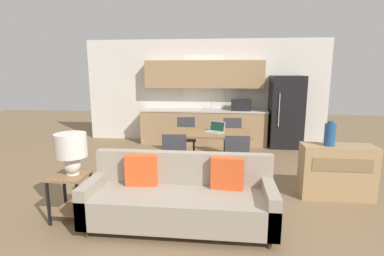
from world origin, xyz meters
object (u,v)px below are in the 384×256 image
object	(u,v)px
refrigerator	(286,112)
dining_chair_far_right	(233,137)
dining_chair_near_left	(175,155)
dining_chair_near_right	(236,157)
vase	(330,134)
side_table	(70,190)
credenza	(337,171)
dining_chair_far_left	(186,135)
laptop	(216,130)
table_lamp	(71,149)
couch	(180,198)
dining_table	(208,135)

from	to	relation	value
refrigerator	dining_chair_far_right	world-z (taller)	refrigerator
dining_chair_near_left	dining_chair_near_right	size ratio (longest dim) A/B	1.00
refrigerator	vase	world-z (taller)	refrigerator
side_table	credenza	size ratio (longest dim) A/B	0.57
credenza	dining_chair_far_left	size ratio (longest dim) A/B	1.20
vase	dining_chair_near_left	distance (m)	2.44
vase	laptop	bearing A→B (deg)	146.92
credenza	vase	size ratio (longest dim) A/B	2.87
table_lamp	dining_chair_far_left	xyz separation A→B (m)	(1.08, 2.95, -0.45)
refrigerator	vase	size ratio (longest dim) A/B	4.83
dining_chair_far_right	dining_chair_near_right	world-z (taller)	same
side_table	refrigerator	bearing A→B (deg)	50.45
dining_chair_far_left	dining_chair_near_right	xyz separation A→B (m)	(1.04, -1.57, 0.00)
dining_chair_near_right	laptop	world-z (taller)	laptop
dining_chair_near_left	dining_chair_near_right	distance (m)	1.03
laptop	dining_chair_far_left	bearing A→B (deg)	157.36
couch	dining_chair_far_right	bearing A→B (deg)	76.49
dining_chair_near_left	dining_chair_far_right	xyz separation A→B (m)	(1.02, 1.58, 0.00)
table_lamp	dining_chair_near_left	bearing A→B (deg)	51.44
couch	dining_chair_far_right	distance (m)	3.07
dining_table	side_table	xyz separation A→B (m)	(-1.63, -2.16, -0.29)
table_lamp	vase	distance (m)	3.60
vase	dining_chair_near_left	bearing A→B (deg)	171.50
couch	dining_chair_near_left	world-z (taller)	dining_chair_near_left
table_lamp	vase	bearing A→B (deg)	16.42
refrigerator	dining_chair_far_right	xyz separation A→B (m)	(-1.32, -1.20, -0.40)
table_lamp	dining_chair_near_right	size ratio (longest dim) A/B	0.61
dining_chair_near_left	dining_chair_near_right	xyz separation A→B (m)	(1.03, 0.01, 0.00)
credenza	vase	bearing A→B (deg)	-168.62
couch	dining_chair_near_right	bearing A→B (deg)	62.55
side_table	dining_chair_far_right	bearing A→B (deg)	54.43
vase	dining_chair_near_right	bearing A→B (deg)	164.93
refrigerator	table_lamp	bearing A→B (deg)	-129.56
side_table	dining_chair_far_right	world-z (taller)	dining_chair_far_right
dining_table	credenza	size ratio (longest dim) A/B	1.53
vase	dining_table	bearing A→B (deg)	149.19
dining_chair_near_right	dining_chair_near_left	bearing A→B (deg)	-1.89
couch	vase	distance (m)	2.40
dining_table	dining_chair_far_left	world-z (taller)	dining_chair_far_left
dining_table	dining_chair_near_left	bearing A→B (deg)	-124.16
couch	vase	size ratio (longest dim) A/B	6.22
table_lamp	couch	bearing A→B (deg)	-1.06
refrigerator	dining_chair_near_left	distance (m)	3.65
dining_chair_near_left	dining_chair_far_left	bearing A→B (deg)	-94.22
refrigerator	dining_chair_near_left	xyz separation A→B (m)	(-2.34, -2.78, -0.40)
couch	vase	xyz separation A→B (m)	(2.06, 1.04, 0.64)
refrigerator	laptop	world-z (taller)	refrigerator
dining_table	table_lamp	distance (m)	2.67
credenza	dining_chair_far_right	xyz separation A→B (m)	(-1.50, 1.90, 0.08)
dining_chair_far_left	laptop	distance (m)	1.10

